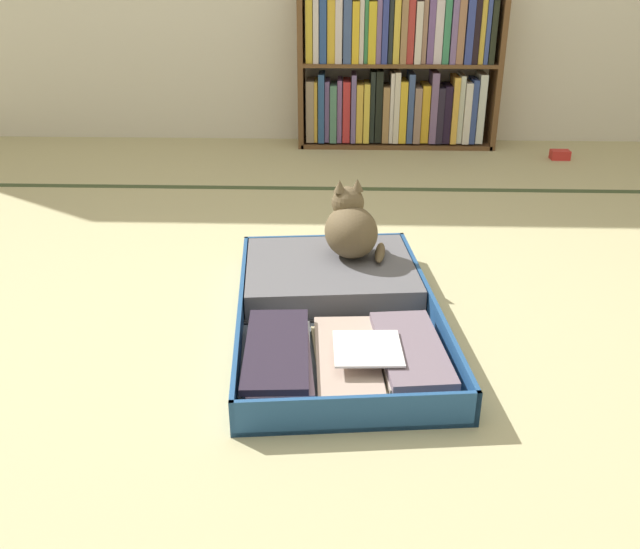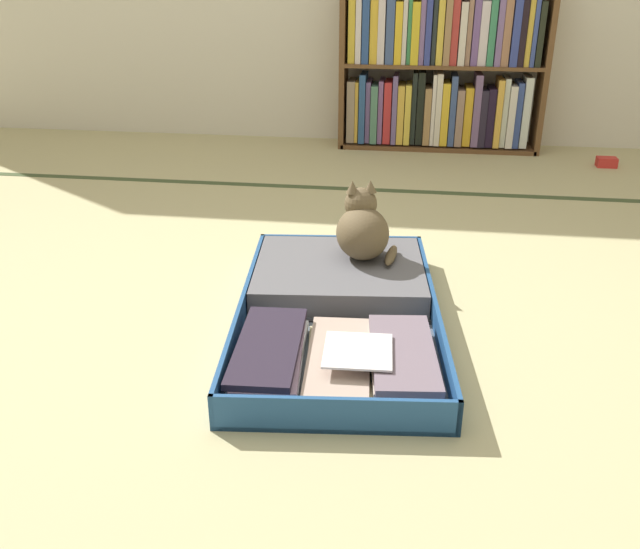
# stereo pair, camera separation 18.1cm
# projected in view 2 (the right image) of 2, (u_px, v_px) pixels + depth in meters

# --- Properties ---
(ground_plane) EXTENTS (10.00, 10.00, 0.00)m
(ground_plane) POSITION_uv_depth(u_px,v_px,m) (303.00, 332.00, 1.95)
(ground_plane) COLOR tan
(tatami_border) EXTENTS (4.80, 0.05, 0.00)m
(tatami_border) POSITION_uv_depth(u_px,v_px,m) (350.00, 189.00, 3.20)
(tatami_border) COLOR #3D4B2B
(tatami_border) RESTS_ON ground_plane
(bookshelf) EXTENTS (1.13, 0.24, 0.93)m
(bookshelf) POSITION_uv_depth(u_px,v_px,m) (441.00, 70.00, 3.74)
(bookshelf) COLOR brown
(bookshelf) RESTS_ON ground_plane
(open_suitcase) EXTENTS (0.67, 1.05, 0.09)m
(open_suitcase) POSITION_uv_depth(u_px,v_px,m) (337.00, 305.00, 2.01)
(open_suitcase) COLOR #214D83
(open_suitcase) RESTS_ON ground_plane
(black_cat) EXTENTS (0.23, 0.25, 0.25)m
(black_cat) POSITION_uv_depth(u_px,v_px,m) (362.00, 229.00, 2.18)
(black_cat) COLOR brown
(black_cat) RESTS_ON open_suitcase
(small_red_pouch) EXTENTS (0.10, 0.07, 0.05)m
(small_red_pouch) POSITION_uv_depth(u_px,v_px,m) (607.00, 162.00, 3.54)
(small_red_pouch) COLOR red
(small_red_pouch) RESTS_ON ground_plane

